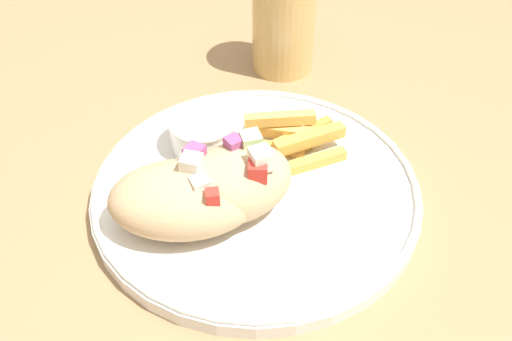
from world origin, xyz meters
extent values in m
cube|color=#9E7A51|center=(0.00, 0.00, 0.70)|extent=(1.17, 1.17, 0.04)
cylinder|color=#9E7A51|center=(0.51, 0.51, 0.34)|extent=(0.06, 0.06, 0.68)
cylinder|color=white|center=(0.01, -0.01, 0.73)|extent=(0.30, 0.30, 0.01)
torus|color=white|center=(0.01, -0.01, 0.74)|extent=(0.30, 0.30, 0.01)
ellipsoid|color=tan|center=(-0.02, -0.01, 0.76)|extent=(0.12, 0.11, 0.06)
cube|color=silver|center=(-0.01, -0.03, 0.80)|extent=(0.02, 0.02, 0.02)
cube|color=red|center=(-0.01, -0.03, 0.79)|extent=(0.02, 0.02, 0.02)
cube|color=white|center=(-0.01, -0.01, 0.79)|extent=(0.01, 0.01, 0.01)
cube|color=#B7D693|center=(0.01, -0.01, 0.79)|extent=(0.02, 0.02, 0.02)
cube|color=#A34C84|center=(-0.01, 0.00, 0.79)|extent=(0.02, 0.02, 0.01)
cube|color=white|center=(0.00, 0.00, 0.79)|extent=(0.02, 0.02, 0.01)
ellipsoid|color=tan|center=(-0.06, 0.01, 0.76)|extent=(0.15, 0.15, 0.05)
cube|color=#A34C84|center=(-0.04, 0.02, 0.79)|extent=(0.02, 0.02, 0.01)
cube|color=silver|center=(-0.05, 0.01, 0.79)|extent=(0.02, 0.02, 0.02)
cube|color=red|center=(-0.05, -0.03, 0.78)|extent=(0.02, 0.02, 0.01)
cube|color=white|center=(-0.05, -0.01, 0.78)|extent=(0.02, 0.02, 0.01)
cube|color=gold|center=(0.07, -0.02, 0.74)|extent=(0.07, 0.04, 0.01)
cube|color=gold|center=(0.09, 0.02, 0.74)|extent=(0.02, 0.06, 0.01)
cube|color=gold|center=(0.08, 0.01, 0.74)|extent=(0.08, 0.02, 0.01)
cube|color=gold|center=(0.05, 0.02, 0.74)|extent=(0.06, 0.07, 0.01)
cube|color=gold|center=(0.08, 0.04, 0.74)|extent=(0.04, 0.06, 0.01)
cube|color=#E5B251|center=(0.08, 0.01, 0.75)|extent=(0.04, 0.05, 0.01)
cube|color=gold|center=(0.08, -0.01, 0.75)|extent=(0.07, 0.04, 0.01)
cube|color=gold|center=(0.08, 0.01, 0.75)|extent=(0.08, 0.02, 0.01)
cube|color=#E5B251|center=(0.08, 0.02, 0.76)|extent=(0.06, 0.05, 0.01)
cylinder|color=white|center=(0.02, 0.07, 0.75)|extent=(0.06, 0.06, 0.03)
cylinder|color=beige|center=(0.02, 0.07, 0.76)|extent=(0.05, 0.05, 0.01)
torus|color=white|center=(0.02, 0.07, 0.77)|extent=(0.07, 0.07, 0.00)
cylinder|color=tan|center=(0.20, 0.13, 0.78)|extent=(0.07, 0.07, 0.13)
cylinder|color=silver|center=(0.20, 0.13, 0.76)|extent=(0.06, 0.06, 0.08)
camera|label=1|loc=(-0.27, -0.29, 1.11)|focal=42.00mm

